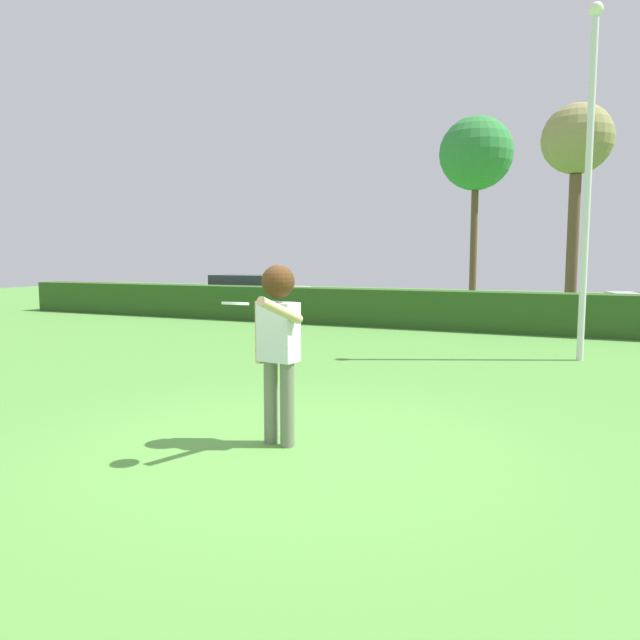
% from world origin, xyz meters
% --- Properties ---
extents(ground_plane, '(60.00, 60.00, 0.00)m').
position_xyz_m(ground_plane, '(0.00, 0.00, 0.00)').
color(ground_plane, '#54923D').
extents(person, '(0.56, 0.78, 1.78)m').
position_xyz_m(person, '(-0.13, 0.09, 1.12)').
color(person, slate).
rests_on(person, ground).
extents(frisbee, '(0.24, 0.24, 0.04)m').
position_xyz_m(frisbee, '(-0.21, -0.55, 1.45)').
color(frisbee, white).
extents(lamppost, '(0.24, 0.24, 6.19)m').
position_xyz_m(lamppost, '(2.58, 6.62, 3.41)').
color(lamppost, silver).
rests_on(lamppost, ground).
extents(hedge_row, '(29.58, 0.90, 1.00)m').
position_xyz_m(hedge_row, '(0.00, 10.36, 0.50)').
color(hedge_row, '#2D521E').
rests_on(hedge_row, ground).
extents(parked_car_white, '(4.27, 1.94, 1.25)m').
position_xyz_m(parked_car_white, '(-8.29, 13.10, 0.69)').
color(parked_car_white, white).
rests_on(parked_car_white, ground).
extents(birch_tree, '(2.74, 2.74, 7.12)m').
position_xyz_m(birch_tree, '(-1.28, 18.16, 5.69)').
color(birch_tree, brown).
rests_on(birch_tree, ground).
extents(bare_elm_tree, '(2.08, 2.08, 6.42)m').
position_xyz_m(bare_elm_tree, '(2.25, 14.72, 5.21)').
color(bare_elm_tree, brown).
rests_on(bare_elm_tree, ground).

